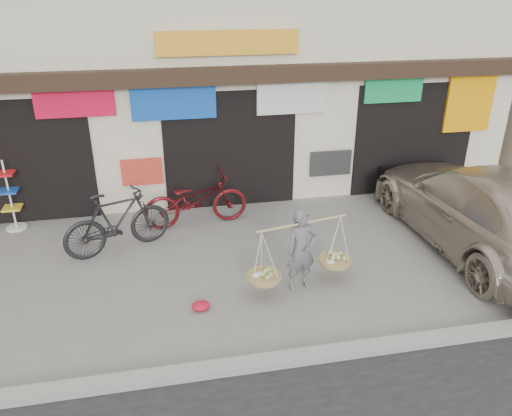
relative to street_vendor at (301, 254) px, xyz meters
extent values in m
plane|color=gray|center=(-0.64, 0.22, -0.68)|extent=(70.00, 70.00, 0.00)
cube|color=gray|center=(-0.64, -1.78, -0.62)|extent=(70.00, 0.25, 0.12)
cube|color=beige|center=(-0.64, 6.72, 2.82)|extent=(14.00, 6.00, 7.00)
cube|color=black|center=(-0.64, 3.57, 2.37)|extent=(14.00, 0.35, 0.35)
cube|color=black|center=(-5.14, 3.97, 0.67)|extent=(3.00, 0.60, 2.70)
cube|color=black|center=(-0.64, 3.97, 0.67)|extent=(3.00, 0.60, 2.70)
cube|color=black|center=(3.86, 3.97, 0.67)|extent=(3.00, 0.60, 2.70)
cube|color=red|center=(-3.84, 3.64, 1.92)|extent=(1.60, 0.08, 0.60)
cube|color=#114AB3|center=(-1.84, 3.64, 1.82)|extent=(1.80, 0.08, 0.70)
cube|color=silver|center=(0.76, 3.64, 1.82)|extent=(1.60, 0.08, 0.70)
cube|color=#15994F|center=(3.16, 3.64, 1.92)|extent=(1.40, 0.08, 0.60)
cube|color=#F69806|center=(5.16, 3.64, 1.52)|extent=(1.20, 0.08, 1.40)
cube|color=red|center=(-2.64, 3.64, 0.32)|extent=(0.90, 0.08, 0.60)
cube|color=#292929|center=(1.76, 3.64, 0.22)|extent=(1.00, 0.08, 0.60)
cube|color=orange|center=(-0.64, 3.64, 3.02)|extent=(3.00, 0.08, 0.50)
imported|color=slate|center=(0.00, 0.00, 0.07)|extent=(0.60, 0.46, 1.49)
cylinder|color=tan|center=(0.00, 0.00, 0.57)|extent=(1.62, 0.37, 0.04)
cylinder|color=#A4884E|center=(-0.67, -0.14, -0.30)|extent=(0.56, 0.56, 0.07)
ellipsoid|color=#A5BF66|center=(-0.67, -0.14, -0.24)|extent=(0.39, 0.39, 0.10)
cylinder|color=#A4884E|center=(0.67, 0.14, -0.30)|extent=(0.56, 0.56, 0.07)
ellipsoid|color=#A5BF66|center=(0.67, 0.14, -0.24)|extent=(0.39, 0.39, 0.10)
imported|color=black|center=(-3.13, 1.96, -0.04)|extent=(2.19, 1.32, 1.27)
imported|color=#4E0D10|center=(-1.54, 2.82, -0.09)|extent=(2.30, 1.00, 1.17)
imported|color=#B2A38F|center=(3.89, 0.80, 0.15)|extent=(2.44, 5.76, 1.66)
cube|color=black|center=(3.83, 3.52, -0.13)|extent=(1.70, 0.13, 0.45)
cube|color=silver|center=(3.83, 3.59, -0.23)|extent=(0.45, 0.03, 0.12)
cylinder|color=silver|center=(-5.39, 3.38, -0.66)|extent=(0.43, 0.43, 0.04)
cylinder|color=silver|center=(-5.39, 3.38, 0.10)|extent=(0.04, 0.04, 1.55)
cube|color=yellow|center=(-5.39, 3.38, -0.19)|extent=(0.37, 0.37, 0.04)
cube|color=#194CB2|center=(-5.39, 3.38, 0.20)|extent=(0.37, 0.37, 0.04)
cube|color=red|center=(-5.39, 3.38, 0.59)|extent=(0.37, 0.37, 0.04)
ellipsoid|color=red|center=(-1.75, -0.31, -0.61)|extent=(0.31, 0.25, 0.14)
camera|label=1|loc=(-2.17, -7.04, 4.24)|focal=35.00mm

